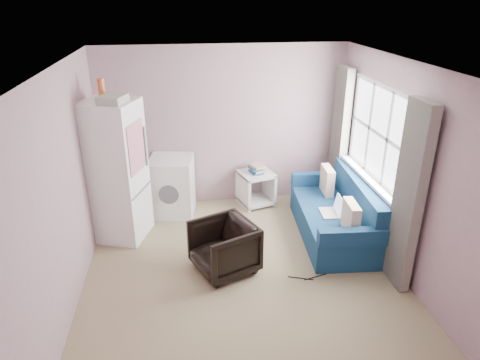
# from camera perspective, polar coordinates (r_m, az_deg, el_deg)

# --- Properties ---
(room) EXTENTS (3.84, 4.24, 2.54)m
(room) POSITION_cam_1_polar(r_m,az_deg,el_deg) (4.76, 0.65, -0.08)
(room) COLOR #9B8865
(room) RESTS_ON ground
(armchair) EXTENTS (0.86, 0.88, 0.71)m
(armchair) POSITION_cam_1_polar(r_m,az_deg,el_deg) (5.26, -2.16, -8.66)
(armchair) COLOR black
(armchair) RESTS_ON ground
(fridge) EXTENTS (0.84, 0.84, 2.19)m
(fridge) POSITION_cam_1_polar(r_m,az_deg,el_deg) (5.96, -16.16, 1.17)
(fridge) COLOR white
(fridge) RESTS_ON ground
(washing_machine) EXTENTS (0.72, 0.72, 0.90)m
(washing_machine) POSITION_cam_1_polar(r_m,az_deg,el_deg) (6.63, -9.05, -0.63)
(washing_machine) COLOR white
(washing_machine) RESTS_ON ground
(side_table) EXTENTS (0.62, 0.62, 0.68)m
(side_table) POSITION_cam_1_polar(r_m,az_deg,el_deg) (6.88, 2.14, -0.78)
(side_table) COLOR silver
(side_table) RESTS_ON ground
(sofa) EXTENTS (0.99, 1.94, 0.84)m
(sofa) POSITION_cam_1_polar(r_m,az_deg,el_deg) (6.15, 12.75, -4.71)
(sofa) COLOR navy
(sofa) RESTS_ON ground
(window_dressing) EXTENTS (0.17, 2.62, 2.18)m
(window_dressing) POSITION_cam_1_polar(r_m,az_deg,el_deg) (5.92, 16.73, 2.28)
(window_dressing) COLOR white
(window_dressing) RESTS_ON ground
(floor_cables) EXTENTS (0.48, 0.12, 0.01)m
(floor_cables) POSITION_cam_1_polar(r_m,az_deg,el_deg) (5.37, 9.06, -12.72)
(floor_cables) COLOR black
(floor_cables) RESTS_ON ground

